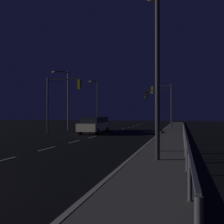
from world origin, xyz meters
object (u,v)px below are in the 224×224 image
traffic_light_far_right (159,100)px  traffic_light_far_center (62,94)px  traffic_light_overhead_east (163,97)px  street_lamp_corner (157,62)px  street_lamp_mid_block (151,31)px  street_lamp_median (96,99)px  street_lamp_far_end (66,94)px  car_oncoming (97,124)px  car (94,125)px

traffic_light_far_right → traffic_light_far_center: (-8.63, -9.67, 0.27)m
traffic_light_far_right → traffic_light_overhead_east: traffic_light_overhead_east is taller
street_lamp_corner → street_lamp_mid_block: bearing=-90.4°
traffic_light_overhead_east → street_lamp_median: 11.29m
street_lamp_corner → street_lamp_median: 31.52m
street_lamp_far_end → car_oncoming: bearing=-13.5°
car → car_oncoming: bearing=102.1°
street_lamp_mid_block → car_oncoming: bearing=112.8°
car_oncoming → traffic_light_overhead_east: size_ratio=0.76×
traffic_light_far_center → street_lamp_far_end: 5.38m
car → traffic_light_far_center: (-3.25, 0.05, 3.02)m
car → car_oncoming: same height
car_oncoming → street_lamp_mid_block: bearing=-67.2°
traffic_light_far_right → street_lamp_median: bearing=144.8°
car → street_lamp_far_end: 7.94m
car → traffic_light_overhead_east: size_ratio=0.77×
street_lamp_corner → street_lamp_far_end: (-12.01, 17.18, -0.10)m
traffic_light_overhead_east → street_lamp_far_end: (-10.64, -8.14, 0.05)m
street_lamp_far_end → street_lamp_median: 11.97m
car_oncoming → street_lamp_median: street_lamp_median is taller
car → car_oncoming: 4.18m
street_lamp_corner → street_lamp_mid_block: (-0.02, -2.35, 0.76)m
car → traffic_light_overhead_east: traffic_light_overhead_east is taller
car → street_lamp_far_end: (-5.08, 5.10, 3.37)m
street_lamp_mid_block → car: bearing=115.6°
car → street_lamp_far_end: size_ratio=0.64×
street_lamp_corner → car: bearing=119.9°
street_lamp_corner → street_lamp_median: (-11.99, 29.15, 0.01)m
street_lamp_corner → traffic_light_far_center: bearing=130.0°
traffic_light_far_right → traffic_light_far_center: bearing=-131.7°
car → street_lamp_corner: bearing=-60.1°
car → car_oncoming: (-0.88, 4.09, 0.00)m
traffic_light_far_right → street_lamp_far_end: bearing=-156.2°
car_oncoming → street_lamp_corner: bearing=-64.2°
traffic_light_far_right → car_oncoming: bearing=-138.0°
street_lamp_median → car_oncoming: bearing=-72.2°
street_lamp_median → street_lamp_mid_block: bearing=-69.2°
street_lamp_mid_block → street_lamp_median: street_lamp_mid_block is taller
car → street_lamp_far_end: street_lamp_far_end is taller
traffic_light_far_right → street_lamp_median: (-10.43, 7.36, 0.73)m
street_lamp_far_end → traffic_light_far_center: bearing=-70.1°
street_lamp_far_end → street_lamp_corner: bearing=-55.0°
car → street_lamp_corner: street_lamp_corner is taller
street_lamp_corner → street_lamp_mid_block: 2.47m
car_oncoming → street_lamp_far_end: 5.47m
car → traffic_light_overhead_east: 14.73m
street_lamp_mid_block → street_lamp_median: size_ratio=1.17×
traffic_light_overhead_east → street_lamp_corner: 25.35m
traffic_light_far_center → traffic_light_overhead_east: bearing=56.3°
street_lamp_corner → street_lamp_far_end: 20.96m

